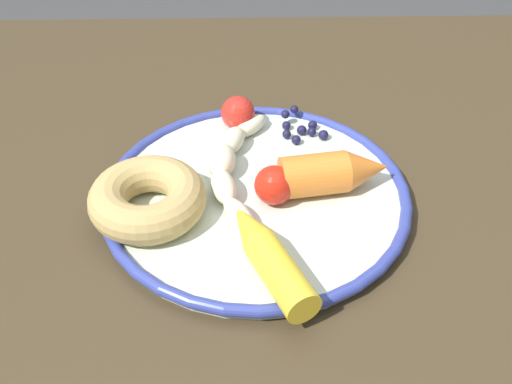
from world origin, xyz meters
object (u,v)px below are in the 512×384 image
at_px(banana, 230,163).
at_px(tomato_near, 274,185).
at_px(blueberry_pile, 301,128).
at_px(dining_table, 262,284).
at_px(tomato_mid, 238,113).
at_px(carrot_yellow, 266,253).
at_px(donut, 148,197).
at_px(carrot_orange, 335,172).
at_px(plate, 256,194).

relative_size(banana, tomato_near, 4.96).
bearing_deg(blueberry_pile, dining_table, -20.04).
xyz_separation_m(dining_table, tomato_mid, (-0.15, -0.02, 0.13)).
distance_m(carrot_yellow, donut, 0.13).
relative_size(carrot_yellow, blueberry_pile, 2.32).
relative_size(carrot_yellow, donut, 1.22).
bearing_deg(dining_table, donut, -90.80).
relative_size(carrot_orange, donut, 1.03).
xyz_separation_m(blueberry_pile, tomato_near, (0.12, -0.04, 0.01)).
height_order(plate, tomato_near, tomato_near).
xyz_separation_m(plate, tomato_near, (0.01, 0.02, 0.02)).
height_order(carrot_orange, carrot_yellow, carrot_orange).
bearing_deg(tomato_mid, donut, -30.88).
xyz_separation_m(carrot_yellow, donut, (-0.07, -0.11, 0.00)).
distance_m(banana, blueberry_pile, 0.11).
relative_size(banana, donut, 1.74).
height_order(banana, tomato_near, tomato_near).
bearing_deg(tomato_mid, tomato_near, 15.30).
distance_m(carrot_orange, tomato_near, 0.07).
xyz_separation_m(banana, tomato_mid, (-0.09, 0.01, 0.01)).
bearing_deg(dining_table, plate, -167.93).
height_order(plate, carrot_yellow, carrot_yellow).
bearing_deg(blueberry_pile, tomato_mid, -100.56).
bearing_deg(blueberry_pile, carrot_yellow, -13.20).
xyz_separation_m(plate, blueberry_pile, (-0.10, 0.06, 0.01)).
bearing_deg(donut, tomato_mid, 149.12).
bearing_deg(donut, blueberry_pile, 129.47).
bearing_deg(tomato_near, blueberry_pile, 162.43).
height_order(blueberry_pile, tomato_mid, tomato_mid).
bearing_deg(carrot_orange, donut, -80.55).
bearing_deg(carrot_orange, tomato_near, -75.10).
height_order(blueberry_pile, tomato_near, tomato_near).
height_order(plate, tomato_mid, tomato_mid).
bearing_deg(dining_table, tomato_near, 144.12).
bearing_deg(tomato_near, donut, -83.40).
xyz_separation_m(banana, tomato_near, (0.05, 0.04, 0.01)).
bearing_deg(banana, plate, 38.30).
bearing_deg(carrot_orange, plate, -87.61).
relative_size(plate, carrot_orange, 2.69).
bearing_deg(blueberry_pile, banana, -48.75).
xyz_separation_m(dining_table, plate, (-0.03, -0.01, 0.11)).
height_order(banana, blueberry_pile, banana).
xyz_separation_m(dining_table, carrot_orange, (-0.03, 0.07, 0.13)).
relative_size(donut, tomato_mid, 2.87).
xyz_separation_m(banana, carrot_yellow, (0.13, 0.03, 0.00)).
xyz_separation_m(dining_table, banana, (-0.06, -0.03, 0.12)).
distance_m(plate, tomato_near, 0.03).
bearing_deg(tomato_near, carrot_orange, 104.90).
distance_m(banana, tomato_near, 0.06).
bearing_deg(tomato_near, banana, -136.67).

